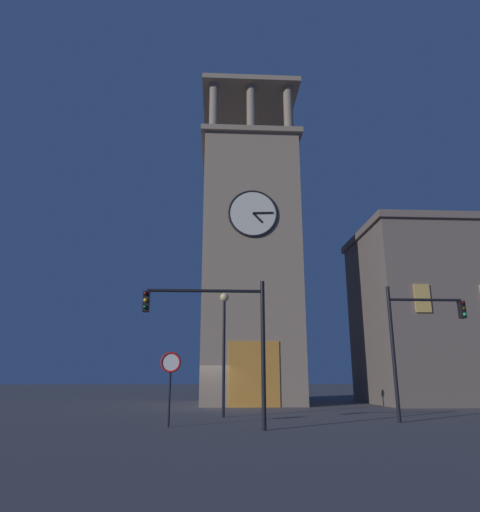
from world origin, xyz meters
TOP-DOWN VIEW (x-y plane):
  - ground_plane at (0.00, 0.00)m, footprint 200.00×200.00m
  - clocktower at (-2.76, -4.59)m, footprint 7.39×8.92m
  - traffic_signal_near at (-0.55, 11.74)m, footprint 4.48×0.41m
  - traffic_signal_mid at (-8.95, 9.29)m, footprint 3.41×0.41m
  - street_lamp at (-0.75, 6.41)m, footprint 0.44×0.44m
  - no_horn_sign at (1.34, 10.56)m, footprint 0.78×0.14m

SIDE VIEW (x-z plane):
  - ground_plane at x=0.00m, z-range 0.00..0.00m
  - no_horn_sign at x=1.34m, z-range 0.76..3.48m
  - traffic_signal_near at x=-0.55m, z-range 0.97..6.24m
  - traffic_signal_mid at x=-8.95m, z-range 0.86..6.47m
  - street_lamp at x=-0.75m, z-range 1.08..6.89m
  - clocktower at x=-2.76m, z-range -3.23..23.45m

